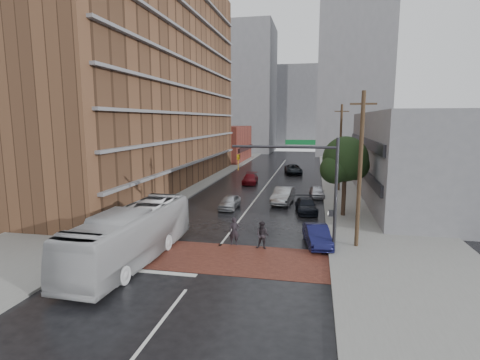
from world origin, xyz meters
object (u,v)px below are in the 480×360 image
at_px(car_travel_c, 250,179).
at_px(car_parked_far, 317,192).
at_px(car_travel_b, 283,196).
at_px(car_parked_mid, 306,206).
at_px(suv_travel, 293,169).
at_px(car_parked_near, 317,236).
at_px(pedestrian_a, 234,231).
at_px(car_travel_a, 230,202).
at_px(pedestrian_b, 262,235).
at_px(transit_bus, 132,235).

height_order(car_travel_c, car_parked_far, car_travel_c).
distance_m(car_travel_b, car_parked_mid, 4.04).
height_order(suv_travel, car_parked_near, suv_travel).
relative_size(pedestrian_a, car_parked_near, 0.46).
xyz_separation_m(car_travel_a, car_parked_mid, (7.07, -0.01, -0.02)).
distance_m(suv_travel, car_parked_near, 33.57).
bearing_deg(pedestrian_b, car_travel_c, 109.22).
distance_m(transit_bus, car_parked_far, 23.51).
xyz_separation_m(pedestrian_b, car_travel_b, (0.16, 13.69, -0.11)).
height_order(pedestrian_b, car_travel_c, pedestrian_b).
bearing_deg(car_parked_near, car_travel_b, 94.82).
xyz_separation_m(car_parked_near, car_parked_far, (0.00, 15.95, -0.05)).
relative_size(pedestrian_b, car_travel_b, 0.37).
distance_m(car_travel_b, car_parked_far, 4.93).
distance_m(car_travel_b, car_travel_c, 12.17).
bearing_deg(suv_travel, car_parked_near, -93.80).
xyz_separation_m(car_travel_c, suv_travel, (5.01, 10.13, 0.07)).
xyz_separation_m(car_parked_near, car_parked_mid, (-0.95, 9.00, -0.05)).
bearing_deg(car_parked_far, car_travel_c, 133.96).
bearing_deg(car_travel_b, transit_bus, -106.73).
distance_m(car_travel_a, car_parked_far, 10.60).
height_order(transit_bus, pedestrian_a, transit_bus).
relative_size(transit_bus, pedestrian_a, 6.13).
distance_m(car_travel_a, car_parked_near, 12.06).
height_order(transit_bus, car_travel_a, transit_bus).
relative_size(suv_travel, car_parked_mid, 1.21).
bearing_deg(car_travel_a, transit_bus, -98.21).
xyz_separation_m(pedestrian_b, car_parked_mid, (2.51, 10.41, -0.28)).
distance_m(car_travel_a, car_travel_b, 5.74).
xyz_separation_m(transit_bus, car_parked_far, (10.64, 20.95, -0.97)).
distance_m(pedestrian_b, car_travel_a, 11.38).
distance_m(transit_bus, car_travel_b, 18.79).
relative_size(car_travel_a, car_parked_near, 0.93).
bearing_deg(car_parked_near, transit_bus, -165.03).
bearing_deg(car_travel_a, car_travel_c, 94.51).
height_order(pedestrian_a, car_travel_b, pedestrian_a).
distance_m(pedestrian_a, pedestrian_b, 1.99).
relative_size(pedestrian_a, car_parked_mid, 0.44).
xyz_separation_m(transit_bus, car_travel_c, (2.09, 28.26, -0.95)).
distance_m(car_travel_c, car_parked_far, 11.25).
bearing_deg(car_parked_far, pedestrian_a, -113.15).
bearing_deg(car_travel_b, car_travel_c, 121.82).
height_order(pedestrian_b, car_parked_near, pedestrian_b).
relative_size(pedestrian_b, car_parked_far, 0.49).
bearing_deg(car_travel_a, pedestrian_b, -63.98).
bearing_deg(pedestrian_b, car_parked_far, 86.30).
distance_m(pedestrian_a, car_parked_near, 5.50).
distance_m(transit_bus, suv_travel, 39.05).
height_order(transit_bus, car_parked_far, transit_bus).
bearing_deg(car_travel_c, car_travel_b, -68.01).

